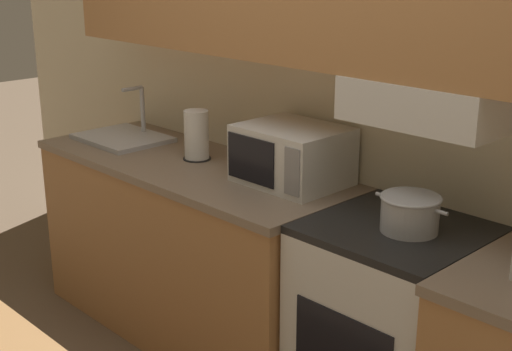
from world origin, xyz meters
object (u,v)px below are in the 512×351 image
at_px(microwave, 292,155).
at_px(sink_basin, 123,137).
at_px(paper_towel_roll, 196,135).
at_px(cooking_pot, 410,212).
at_px(stove_range, 391,335).

distance_m(microwave, sink_basin, 1.11).
relative_size(microwave, paper_towel_roll, 1.84).
bearing_deg(cooking_pot, stove_range, 173.69).
distance_m(cooking_pot, paper_towel_roll, 1.23).
relative_size(cooking_pot, microwave, 0.68).
height_order(microwave, sink_basin, sink_basin).
distance_m(stove_range, sink_basin, 1.78).
bearing_deg(cooking_pot, paper_towel_roll, 178.11).
bearing_deg(stove_range, microwave, 171.05).
height_order(microwave, paper_towel_roll, microwave).
relative_size(stove_range, cooking_pot, 2.99).
xyz_separation_m(cooking_pot, paper_towel_roll, (-1.23, 0.04, 0.05)).
distance_m(cooking_pot, microwave, 0.68).
bearing_deg(sink_basin, microwave, 6.02).
bearing_deg(paper_towel_roll, cooking_pot, -1.89).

